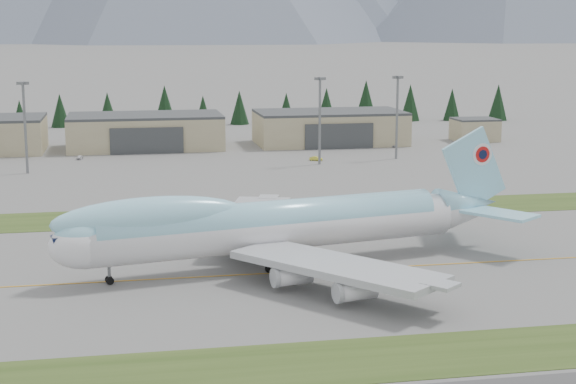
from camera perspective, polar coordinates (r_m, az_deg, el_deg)
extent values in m
plane|color=slate|center=(138.93, -1.14, -5.29)|extent=(7000.00, 7000.00, 0.00)
cube|color=#32491A|center=(103.60, 2.42, -10.97)|extent=(400.00, 14.00, 0.08)
cube|color=#32491A|center=(182.17, -3.49, -1.45)|extent=(400.00, 18.00, 0.08)
cube|color=orange|center=(138.93, -1.14, -5.29)|extent=(400.00, 0.40, 0.02)
cylinder|color=white|center=(141.56, -0.70, -2.36)|extent=(60.92, 18.67, 7.05)
cylinder|color=#92D8F0|center=(140.89, -1.12, -1.88)|extent=(56.56, 17.30, 6.50)
ellipsoid|color=white|center=(133.95, -12.92, -3.38)|extent=(12.42, 9.10, 7.05)
ellipsoid|color=#92D8F0|center=(133.65, -12.95, -2.84)|extent=(10.41, 7.69, 5.97)
ellipsoid|color=#92D8F0|center=(134.95, -8.89, -1.67)|extent=(30.51, 11.66, 6.50)
cube|color=#0C1433|center=(133.13, -14.56, -2.92)|extent=(2.83, 3.21, 1.40)
cone|color=white|center=(157.71, 11.51, -1.22)|extent=(14.10, 9.29, 6.90)
cone|color=#92D8F0|center=(157.45, 11.53, -0.75)|extent=(12.92, 8.48, 6.29)
cube|color=#92D8F0|center=(156.98, 11.94, 1.45)|extent=(13.00, 3.18, 14.96)
cylinder|color=white|center=(157.67, 12.29, 2.43)|extent=(3.87, 0.97, 3.90)
cylinder|color=red|center=(157.76, 12.26, 2.44)|extent=(2.81, 0.76, 2.82)
cylinder|color=#0C1433|center=(157.84, 12.24, 2.44)|extent=(1.64, 0.53, 1.63)
cube|color=#92D8F0|center=(164.08, 10.91, -0.50)|extent=(9.17, 13.13, 0.50)
cube|color=#92D8F0|center=(153.54, 13.53, -1.37)|extent=(12.29, 13.46, 0.50)
cube|color=#A9ACB1|center=(159.09, -2.30, -1.62)|extent=(19.27, 34.11, 1.08)
cube|color=#A9ACB1|center=(126.90, 3.14, -4.82)|extent=(28.52, 31.72, 1.08)
cylinder|color=white|center=(153.97, -3.50, -2.84)|extent=(6.05, 3.75, 2.71)
cylinder|color=white|center=(164.93, -2.85, -1.92)|extent=(6.05, 3.75, 2.71)
cylinder|color=white|center=(129.37, 0.31, -5.45)|extent=(6.05, 3.75, 2.71)
cylinder|color=white|center=(122.65, 4.41, -6.39)|extent=(6.05, 3.75, 2.71)
cylinder|color=slate|center=(135.73, -11.48, -5.32)|extent=(0.56, 0.56, 2.60)
cylinder|color=slate|center=(145.13, -1.76, -4.02)|extent=(0.71, 0.71, 2.82)
cylinder|color=slate|center=(139.24, -0.84, -4.65)|extent=(0.71, 0.71, 2.82)
cylinder|color=slate|center=(147.01, 0.23, -3.82)|extent=(0.71, 0.71, 2.82)
cylinder|color=slate|center=(141.20, 1.22, -4.43)|extent=(0.71, 0.71, 2.82)
cylinder|color=black|center=(135.52, -11.43, -5.65)|extent=(1.24, 0.60, 1.19)
cylinder|color=black|center=(136.34, -11.50, -5.56)|extent=(1.24, 0.60, 1.19)
cylinder|color=black|center=(145.32, -1.76, -4.31)|extent=(1.38, 0.78, 1.30)
cylinder|color=black|center=(139.44, -0.84, -4.95)|extent=(1.38, 0.78, 1.30)
cylinder|color=black|center=(147.20, 0.23, -4.10)|extent=(1.38, 0.78, 1.30)
cylinder|color=black|center=(141.40, 1.22, -4.73)|extent=(1.38, 0.78, 1.30)
cube|color=tan|center=(283.78, -9.20, 3.82)|extent=(48.00, 26.00, 10.00)
cube|color=#36393B|center=(283.20, -9.23, 4.91)|extent=(48.00, 26.00, 0.80)
cube|color=#36393B|center=(270.71, -9.11, 3.28)|extent=(22.08, 0.60, 8.00)
cube|color=tan|center=(291.51, 2.70, 4.13)|extent=(48.00, 26.00, 10.00)
cube|color=#36393B|center=(290.94, 2.71, 5.18)|extent=(48.00, 26.00, 0.80)
cube|color=#36393B|center=(278.79, 3.33, 3.61)|extent=(22.08, 0.60, 8.00)
cube|color=tan|center=(305.22, 11.98, 3.92)|extent=(14.00, 12.00, 7.00)
cube|color=#36393B|center=(304.81, 12.01, 4.63)|extent=(14.00, 12.00, 0.60)
cylinder|color=slate|center=(240.83, -16.62, 3.90)|extent=(0.70, 0.70, 23.26)
cube|color=slate|center=(239.80, -16.78, 6.75)|extent=(3.20, 3.20, 0.80)
cylinder|color=slate|center=(246.35, 2.06, 4.51)|extent=(0.70, 0.70, 23.53)
cube|color=slate|center=(245.34, 2.08, 7.34)|extent=(3.20, 3.20, 0.80)
cylinder|color=slate|center=(258.42, 7.06, 4.70)|extent=(0.70, 0.70, 23.32)
cube|color=slate|center=(257.46, 7.12, 7.37)|extent=(3.20, 3.20, 0.80)
imported|color=silver|center=(263.88, -13.31, 2.07)|extent=(2.07, 3.69, 1.19)
imported|color=gold|center=(254.52, 1.82, 2.04)|extent=(3.95, 2.69, 1.23)
imported|color=#A1A2A6|center=(286.15, 6.77, 2.93)|extent=(1.87, 4.11, 1.16)
cone|color=black|center=(343.80, -16.94, 4.78)|extent=(6.33, 6.33, 11.29)
cone|color=black|center=(349.72, -14.52, 5.13)|extent=(7.20, 7.20, 12.85)
cone|color=black|center=(341.30, -11.58, 5.19)|extent=(7.69, 7.69, 13.73)
cone|color=black|center=(345.48, -7.97, 5.55)|extent=(8.88, 8.88, 15.86)
cone|color=black|center=(345.53, -5.51, 5.26)|extent=(6.60, 6.60, 11.79)
cone|color=black|center=(349.49, -3.16, 5.49)|extent=(7.49, 7.49, 13.37)
cone|color=black|center=(351.79, -0.11, 5.45)|extent=(6.88, 6.88, 12.29)
cone|color=black|center=(354.12, 2.50, 5.62)|extent=(7.90, 7.90, 14.10)
cone|color=black|center=(361.17, 5.06, 5.90)|extent=(9.38, 9.38, 16.76)
cone|color=black|center=(366.08, 7.90, 5.76)|extent=(8.35, 8.35, 14.91)
cone|color=black|center=(369.81, 10.55, 5.59)|extent=(7.36, 7.36, 13.14)
cone|color=black|center=(374.32, 13.42, 5.67)|extent=(8.31, 8.31, 14.84)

